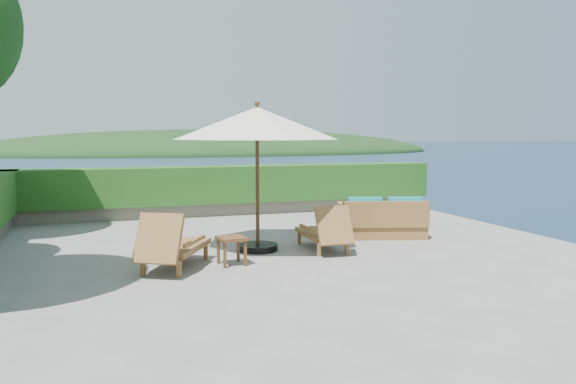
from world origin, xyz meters
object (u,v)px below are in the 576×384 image
object	(u,v)px
lounge_right	(325,231)
wicker_loveseat	(382,221)
patio_umbrella	(257,125)
side_table	(232,242)
lounge_left	(172,245)

from	to	relation	value
lounge_right	wicker_loveseat	size ratio (longest dim) A/B	0.80
patio_umbrella	side_table	world-z (taller)	patio_umbrella
lounge_right	wicker_loveseat	world-z (taller)	lounge_right
wicker_loveseat	side_table	bearing A→B (deg)	-141.54
lounge_left	lounge_right	world-z (taller)	lounge_left
lounge_right	wicker_loveseat	xyz separation A→B (m)	(1.72, 0.93, -0.03)
patio_umbrella	wicker_loveseat	bearing A→B (deg)	9.44
lounge_left	lounge_right	xyz separation A→B (m)	(2.96, 0.61, -0.04)
lounge_left	lounge_right	bearing A→B (deg)	40.18
lounge_right	side_table	world-z (taller)	lounge_right
side_table	wicker_loveseat	world-z (taller)	wicker_loveseat
patio_umbrella	lounge_left	bearing A→B (deg)	-149.04
side_table	wicker_loveseat	size ratio (longest dim) A/B	0.25
lounge_left	wicker_loveseat	xyz separation A→B (m)	(4.69, 1.54, -0.07)
patio_umbrella	lounge_right	world-z (taller)	patio_umbrella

